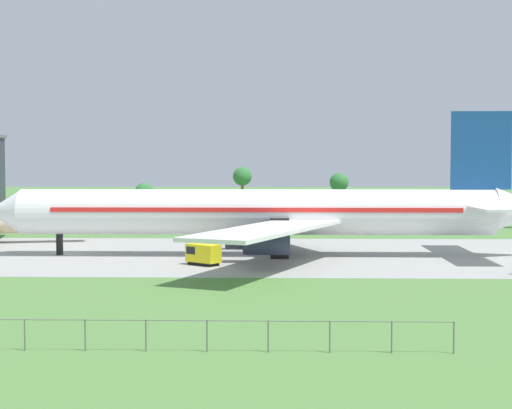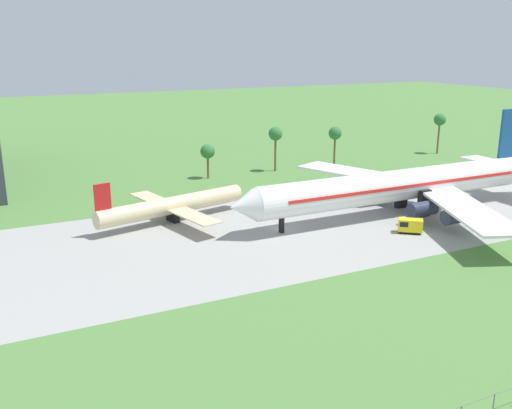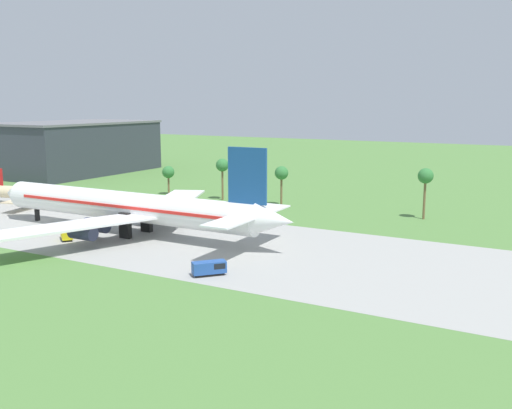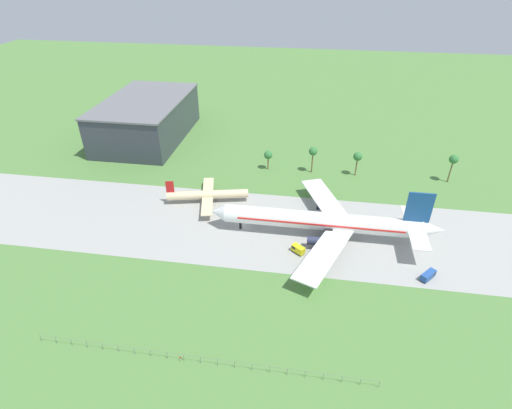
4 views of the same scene
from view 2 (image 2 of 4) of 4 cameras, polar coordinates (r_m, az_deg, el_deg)
ground_plane at (r=103.01m, az=2.55°, el=-2.54°), size 600.00×600.00×0.00m
taxiway_strip at (r=103.00m, az=2.55°, el=-2.53°), size 320.00×44.00×0.02m
jet_airliner at (r=115.57m, az=14.96°, el=1.96°), size 75.34×60.83×19.15m
regional_aircraft at (r=107.82m, az=-8.42°, el=-0.12°), size 30.25×27.44×9.44m
catering_van at (r=104.36m, az=15.11°, el=-2.05°), size 4.54×4.16×2.57m
palm_tree_row at (r=155.31m, az=6.56°, el=6.97°), size 78.13×3.60×12.07m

